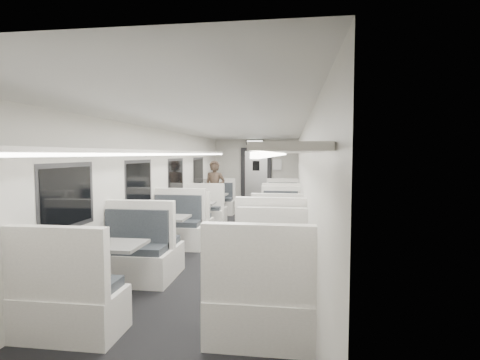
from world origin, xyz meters
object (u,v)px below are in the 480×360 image
(booth_left_d, at_px, (107,273))
(exit_sign, at_px, (255,142))
(booth_right_b, at_px, (279,220))
(booth_right_d, at_px, (268,274))
(vestibule_door, at_px, (256,177))
(booth_right_c, at_px, (275,242))
(booth_left_b, at_px, (199,216))
(booth_right_a, at_px, (282,206))
(booth_left_a, at_px, (213,206))
(booth_left_c, at_px, (163,237))
(passenger, at_px, (215,190))

(booth_left_d, height_order, exit_sign, exit_sign)
(booth_right_b, relative_size, booth_right_d, 0.86)
(vestibule_door, bearing_deg, booth_right_c, -81.99)
(booth_left_d, bearing_deg, booth_right_c, 45.41)
(booth_left_b, xyz_separation_m, booth_left_d, (0.00, -4.63, 0.05))
(booth_left_d, distance_m, exit_sign, 8.90)
(booth_left_d, relative_size, exit_sign, 3.57)
(booth_right_a, height_order, booth_right_b, booth_right_a)
(booth_left_a, height_order, booth_left_c, booth_left_c)
(booth_right_d, bearing_deg, vestibule_door, 96.38)
(passenger, bearing_deg, booth_left_c, -85.32)
(booth_left_b, bearing_deg, booth_right_b, -8.71)
(booth_left_c, bearing_deg, booth_left_b, 90.00)
(booth_right_b, bearing_deg, exit_sign, 103.02)
(booth_left_d, bearing_deg, booth_right_b, 65.15)
(booth_left_a, relative_size, vestibule_door, 0.98)
(booth_right_a, bearing_deg, booth_left_c, -113.81)
(booth_left_a, xyz_separation_m, booth_right_a, (2.00, 0.26, 0.00))
(booth_left_a, bearing_deg, booth_left_d, -90.00)
(booth_left_a, xyz_separation_m, passenger, (0.10, -0.24, 0.48))
(booth_left_b, xyz_separation_m, exit_sign, (1.00, 4.02, 1.93))
(vestibule_door, bearing_deg, booth_left_b, -102.51)
(booth_left_c, relative_size, passenger, 1.30)
(booth_left_d, bearing_deg, booth_right_a, 73.11)
(booth_left_a, distance_m, booth_left_c, 4.27)
(vestibule_door, bearing_deg, booth_left_d, -96.25)
(booth_right_d, bearing_deg, booth_right_a, 90.00)
(booth_right_a, bearing_deg, passenger, -165.24)
(exit_sign, bearing_deg, booth_right_b, -76.98)
(booth_left_a, bearing_deg, booth_right_d, -71.94)
(booth_right_b, distance_m, booth_right_c, 2.29)
(booth_left_b, distance_m, vestibule_door, 4.67)
(booth_left_a, relative_size, booth_right_b, 1.04)
(booth_left_d, bearing_deg, booth_left_c, 90.00)
(booth_left_d, relative_size, booth_right_d, 0.96)
(booth_left_c, bearing_deg, booth_right_a, 66.19)
(booth_left_a, bearing_deg, booth_left_c, -90.00)
(passenger, height_order, vestibule_door, vestibule_door)
(booth_right_d, relative_size, passenger, 1.36)
(booth_left_b, distance_m, booth_left_c, 2.57)
(booth_right_c, height_order, vestibule_door, vestibule_door)
(booth_left_a, height_order, passenger, passenger)
(booth_right_a, relative_size, exit_sign, 3.32)
(booth_left_a, distance_m, exit_sign, 3.17)
(booth_left_d, distance_m, vestibule_door, 9.21)
(passenger, xyz_separation_m, vestibule_door, (0.90, 3.05, 0.19))
(booth_left_a, xyz_separation_m, booth_right_d, (2.00, -6.13, 0.04))
(booth_right_c, distance_m, passenger, 4.50)
(booth_left_b, xyz_separation_m, vestibule_door, (1.00, 4.51, 0.69))
(booth_right_c, xyz_separation_m, vestibule_door, (-1.00, 7.10, 0.67))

